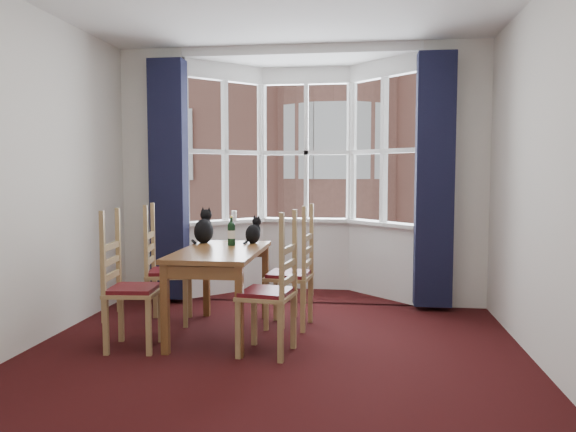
% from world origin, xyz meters
% --- Properties ---
extents(floor, '(4.50, 4.50, 0.00)m').
position_xyz_m(floor, '(0.00, 0.00, 0.00)').
color(floor, black).
rests_on(floor, ground).
extents(wall_right, '(0.00, 4.50, 4.50)m').
position_xyz_m(wall_right, '(2.00, 0.00, 1.40)').
color(wall_right, silver).
rests_on(wall_right, floor).
extents(wall_near, '(4.00, 0.00, 4.00)m').
position_xyz_m(wall_near, '(0.00, -2.25, 1.40)').
color(wall_near, silver).
rests_on(wall_near, floor).
extents(wall_back_pier_left, '(0.70, 0.12, 2.80)m').
position_xyz_m(wall_back_pier_left, '(-1.65, 2.25, 1.40)').
color(wall_back_pier_left, silver).
rests_on(wall_back_pier_left, floor).
extents(wall_back_pier_right, '(0.70, 0.12, 2.80)m').
position_xyz_m(wall_back_pier_right, '(1.65, 2.25, 1.40)').
color(wall_back_pier_right, silver).
rests_on(wall_back_pier_right, floor).
extents(bay_window, '(2.76, 0.94, 2.80)m').
position_xyz_m(bay_window, '(0.00, 2.75, 1.40)').
color(bay_window, white).
rests_on(bay_window, floor).
extents(curtain_left, '(0.38, 0.22, 2.60)m').
position_xyz_m(curtain_left, '(-1.42, 2.07, 1.35)').
color(curtain_left, '#161733').
rests_on(curtain_left, floor).
extents(curtain_right, '(0.38, 0.22, 2.60)m').
position_xyz_m(curtain_right, '(1.42, 2.07, 1.35)').
color(curtain_right, '#161733').
rests_on(curtain_right, floor).
extents(dining_table, '(0.70, 1.30, 0.76)m').
position_xyz_m(dining_table, '(-0.55, 0.92, 0.65)').
color(dining_table, brown).
rests_on(dining_table, floor).
extents(chair_left_near, '(0.44, 0.46, 0.92)m').
position_xyz_m(chair_left_near, '(-1.24, 0.42, 0.47)').
color(chair_left_near, '#A0804D').
rests_on(chair_left_near, floor).
extents(chair_left_far, '(0.47, 0.49, 0.92)m').
position_xyz_m(chair_left_far, '(-1.22, 1.21, 0.47)').
color(chair_left_far, '#A0804D').
rests_on(chair_left_far, floor).
extents(chair_right_near, '(0.46, 0.48, 0.92)m').
position_xyz_m(chair_right_near, '(0.03, 0.43, 0.47)').
color(chair_right_near, '#A0804D').
rests_on(chair_right_near, floor).
extents(chair_right_far, '(0.44, 0.46, 0.92)m').
position_xyz_m(chair_right_far, '(0.11, 1.24, 0.47)').
color(chair_right_far, '#A0804D').
rests_on(chair_right_far, floor).
extents(cat_left, '(0.18, 0.26, 0.35)m').
position_xyz_m(cat_left, '(-0.82, 1.36, 0.89)').
color(cat_left, black).
rests_on(cat_left, dining_table).
extents(cat_right, '(0.20, 0.23, 0.27)m').
position_xyz_m(cat_right, '(-0.35, 1.39, 0.86)').
color(cat_right, black).
rests_on(cat_right, dining_table).
extents(wine_bottle, '(0.07, 0.07, 0.28)m').
position_xyz_m(wine_bottle, '(-0.52, 1.19, 0.88)').
color(wine_bottle, black).
rests_on(wine_bottle, dining_table).
extents(candle_tall, '(0.06, 0.06, 0.11)m').
position_xyz_m(candle_tall, '(-0.81, 2.60, 0.93)').
color(candle_tall, white).
rests_on(candle_tall, bay_window).
extents(street, '(80.00, 80.00, 0.00)m').
position_xyz_m(street, '(0.00, 32.25, -6.00)').
color(street, '#333335').
rests_on(street, ground).
extents(tenement_building, '(18.40, 7.80, 15.20)m').
position_xyz_m(tenement_building, '(0.00, 14.01, 1.60)').
color(tenement_building, '#925A4B').
rests_on(tenement_building, street).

